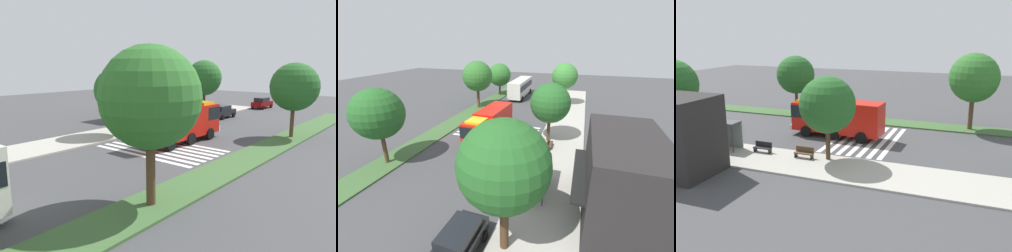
% 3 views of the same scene
% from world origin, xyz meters
% --- Properties ---
extents(ground_plane, '(120.00, 120.00, 0.00)m').
position_xyz_m(ground_plane, '(0.00, 0.00, 0.00)').
color(ground_plane, '#424244').
extents(sidewalk, '(60.00, 5.02, 0.14)m').
position_xyz_m(sidewalk, '(0.00, 8.10, 0.07)').
color(sidewalk, '#ADA89E').
rests_on(sidewalk, ground_plane).
extents(median_strip, '(60.00, 3.00, 0.14)m').
position_xyz_m(median_strip, '(0.00, -7.10, 0.07)').
color(median_strip, '#3D6033').
rests_on(median_strip, ground_plane).
extents(crosswalk, '(5.85, 10.07, 0.01)m').
position_xyz_m(crosswalk, '(-0.58, 0.00, 0.01)').
color(crosswalk, silver).
rests_on(crosswalk, ground_plane).
extents(fire_truck, '(9.25, 2.97, 3.60)m').
position_xyz_m(fire_truck, '(2.53, 0.04, 2.03)').
color(fire_truck, red).
rests_on(fire_truck, ground_plane).
extents(parked_car_west, '(4.38, 2.09, 1.69)m').
position_xyz_m(parked_car_west, '(17.24, 4.40, 0.87)').
color(parked_car_west, black).
rests_on(parked_car_west, ground_plane).
extents(transit_bus, '(10.95, 3.06, 3.60)m').
position_xyz_m(transit_bus, '(-20.58, -2.52, 2.13)').
color(transit_bus, silver).
rests_on(transit_bus, ground_plane).
extents(bus_stop_shelter, '(3.50, 1.40, 2.46)m').
position_xyz_m(bus_stop_shelter, '(10.31, 7.02, 1.89)').
color(bus_stop_shelter, '#4C4C51').
rests_on(bus_stop_shelter, sidewalk).
extents(bench_near_shelter, '(1.60, 0.50, 0.90)m').
position_xyz_m(bench_near_shelter, '(6.31, 7.03, 0.59)').
color(bench_near_shelter, black).
rests_on(bench_near_shelter, sidewalk).
extents(bench_west_of_shelter, '(1.60, 0.50, 0.90)m').
position_xyz_m(bench_west_of_shelter, '(2.41, 7.03, 0.59)').
color(bench_west_of_shelter, '#4C3823').
rests_on(bench_west_of_shelter, sidewalk).
extents(street_lamp, '(0.36, 0.36, 5.52)m').
position_xyz_m(street_lamp, '(15.15, 6.20, 3.44)').
color(street_lamp, '#2D2D30').
rests_on(street_lamp, sidewalk).
extents(storefront_building, '(8.50, 5.05, 5.69)m').
position_xyz_m(storefront_building, '(11.15, 12.73, 2.85)').
color(storefront_building, '#282626').
rests_on(storefront_building, ground_plane).
extents(sidewalk_tree_far_west, '(4.44, 4.44, 7.37)m').
position_xyz_m(sidewalk_tree_far_west, '(-16.22, 6.60, 5.28)').
color(sidewalk_tree_far_west, '#47301E').
rests_on(sidewalk_tree_far_west, sidewalk).
extents(sidewalk_tree_west, '(4.45, 4.45, 6.67)m').
position_xyz_m(sidewalk_tree_west, '(0.48, 6.60, 4.57)').
color(sidewalk_tree_west, '#47301E').
rests_on(sidewalk_tree_west, sidewalk).
extents(sidewalk_tree_center, '(4.69, 4.69, 7.53)m').
position_xyz_m(sidewalk_tree_center, '(16.00, 6.60, 5.30)').
color(sidewalk_tree_center, '#47301E').
rests_on(sidewalk_tree_center, sidewalk).
extents(median_tree_far_west, '(4.71, 4.71, 6.58)m').
position_xyz_m(median_tree_far_west, '(-20.45, -7.10, 4.36)').
color(median_tree_far_west, '#47301E').
rests_on(median_tree_far_west, median_strip).
extents(median_tree_west, '(5.02, 5.02, 7.89)m').
position_xyz_m(median_tree_west, '(-9.76, -7.10, 5.50)').
color(median_tree_west, '#513823').
rests_on(median_tree_west, median_strip).
extents(median_tree_center, '(4.59, 4.59, 7.13)m').
position_xyz_m(median_tree_center, '(10.62, -7.10, 4.96)').
color(median_tree_center, '#513823').
rests_on(median_tree_center, median_strip).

